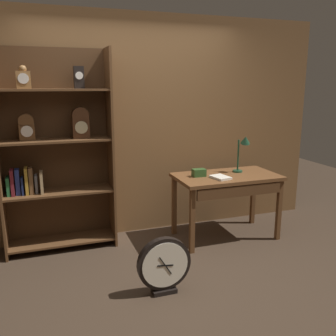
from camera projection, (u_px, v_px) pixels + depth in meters
name	position (u px, v px, depth m)	size (l,w,h in m)	color
ground_plane	(174.00, 284.00, 3.40)	(10.00, 10.00, 0.00)	#3D2D21
back_wood_panel	(134.00, 127.00, 4.38)	(4.80, 0.05, 2.60)	brown
bookshelf	(55.00, 153.00, 3.95)	(1.17, 0.36, 2.18)	brown
workbench	(228.00, 183.00, 4.29)	(1.20, 0.66, 0.76)	brown
desk_lamp	(243.00, 147.00, 4.35)	(0.19, 0.19, 0.45)	#1E472D
toolbox_small	(199.00, 173.00, 4.22)	(0.15, 0.10, 0.09)	#2D5123
open_repair_manual	(220.00, 177.00, 4.13)	(0.16, 0.22, 0.03)	silver
round_clock_large	(164.00, 265.00, 3.19)	(0.48, 0.11, 0.52)	black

